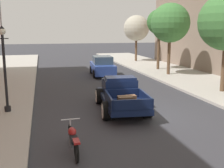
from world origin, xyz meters
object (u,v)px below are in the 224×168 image
(hotrod_truck_navy, at_px, (120,94))
(street_tree_farthest, at_px, (136,28))
(car_background_blue, at_px, (102,66))
(flagpole, at_px, (3,7))
(motorcycle_parked, at_px, (73,139))
(street_tree_third, at_px, (159,22))
(street_lamp_near, at_px, (4,63))
(street_tree_second, at_px, (170,23))

(hotrod_truck_navy, height_order, street_tree_farthest, street_tree_farthest)
(car_background_blue, distance_m, flagpole, 9.89)
(hotrod_truck_navy, bearing_deg, motorcycle_parked, -122.33)
(car_background_blue, xyz_separation_m, flagpole, (-7.99, 2.99, 5.00))
(flagpole, xyz_separation_m, street_tree_third, (13.75, -1.51, -1.27))
(car_background_blue, height_order, street_tree_farthest, street_tree_farthest)
(motorcycle_parked, bearing_deg, street_tree_third, 58.52)
(street_lamp_near, bearing_deg, flagpole, 96.18)
(motorcycle_parked, relative_size, flagpole, 0.23)
(car_background_blue, bearing_deg, hotrod_truck_navy, -97.44)
(motorcycle_parked, height_order, car_background_blue, car_background_blue)
(hotrod_truck_navy, height_order, street_lamp_near, street_lamp_near)
(street_lamp_near, xyz_separation_m, street_tree_farthest, (12.67, 18.72, 1.64))
(street_tree_farthest, bearing_deg, hotrod_truck_navy, -111.25)
(flagpole, distance_m, street_tree_farthest, 15.32)
(hotrod_truck_navy, height_order, flagpole, flagpole)
(street_lamp_near, bearing_deg, street_tree_third, 42.71)
(flagpole, bearing_deg, hotrod_truck_navy, -63.32)
(hotrod_truck_navy, distance_m, street_tree_second, 11.46)
(street_lamp_near, relative_size, street_tree_farthest, 0.71)
(motorcycle_parked, height_order, street_tree_second, street_tree_second)
(hotrod_truck_navy, relative_size, street_lamp_near, 1.31)
(car_background_blue, relative_size, street_tree_farthest, 0.82)
(motorcycle_parked, distance_m, street_lamp_near, 5.70)
(car_background_blue, bearing_deg, motorcycle_parked, -105.75)
(hotrod_truck_navy, distance_m, car_background_blue, 10.34)
(car_background_blue, height_order, street_lamp_near, street_lamp_near)
(street_tree_third, relative_size, street_tree_farthest, 1.03)
(street_tree_third, bearing_deg, street_tree_farthest, 87.54)
(motorcycle_parked, relative_size, street_tree_third, 0.38)
(street_tree_second, xyz_separation_m, street_tree_farthest, (0.74, 10.47, -0.34))
(car_background_blue, height_order, street_tree_second, street_tree_second)
(street_lamp_near, relative_size, street_tree_second, 0.66)
(flagpole, bearing_deg, street_tree_farthest, 22.46)
(hotrod_truck_navy, height_order, car_background_blue, car_background_blue)
(car_background_blue, height_order, flagpole, flagpole)
(street_tree_third, bearing_deg, street_lamp_near, -137.29)
(street_lamp_near, height_order, street_tree_second, street_tree_second)
(street_lamp_near, distance_m, street_tree_third, 16.94)
(motorcycle_parked, bearing_deg, street_tree_farthest, 66.50)
(car_background_blue, distance_m, street_tree_third, 7.02)
(street_tree_second, distance_m, street_tree_third, 3.18)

